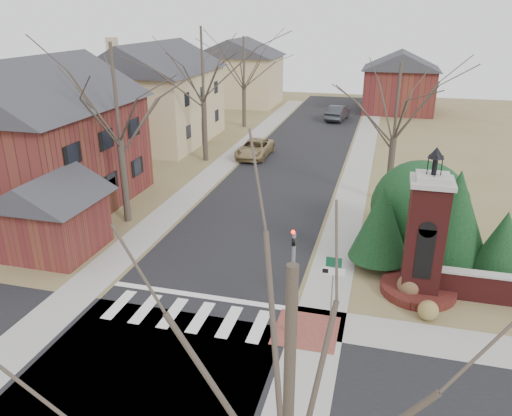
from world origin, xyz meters
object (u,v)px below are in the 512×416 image
(pickup_truck, at_px, (255,149))
(brick_gate_monument, at_px, (424,248))
(traffic_signal_pole, at_px, (293,275))
(distant_car, at_px, (338,113))
(sign_post, at_px, (333,276))

(pickup_truck, bearing_deg, brick_gate_monument, -55.71)
(traffic_signal_pole, relative_size, pickup_truck, 0.88)
(brick_gate_monument, height_order, distant_car, brick_gate_monument)
(traffic_signal_pole, height_order, distant_car, traffic_signal_pole)
(pickup_truck, xyz_separation_m, distant_car, (5.00, 16.88, 0.11))
(sign_post, bearing_deg, distant_car, 95.87)
(traffic_signal_pole, relative_size, brick_gate_monument, 0.69)
(sign_post, height_order, brick_gate_monument, brick_gate_monument)
(sign_post, relative_size, brick_gate_monument, 0.42)
(sign_post, height_order, distant_car, sign_post)
(sign_post, xyz_separation_m, brick_gate_monument, (3.41, 3.01, 0.22))
(distant_car, bearing_deg, traffic_signal_pole, 101.69)
(pickup_truck, bearing_deg, sign_post, -66.62)
(pickup_truck, bearing_deg, traffic_signal_pole, -70.65)
(sign_post, distance_m, pickup_truck, 23.79)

